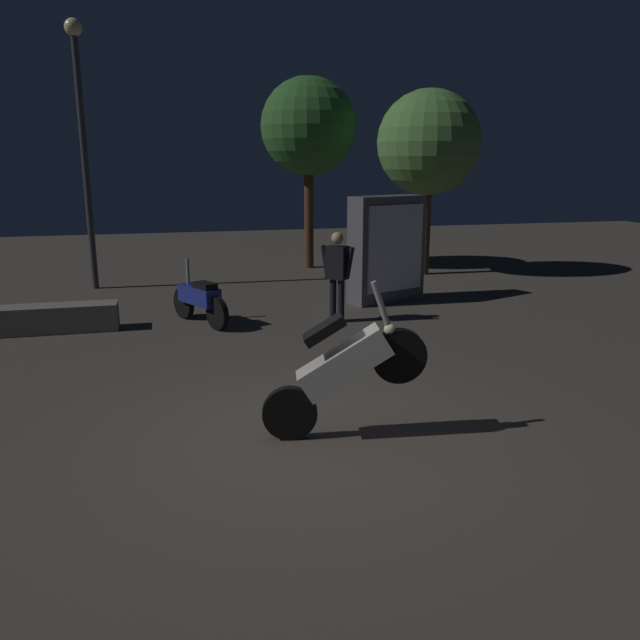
# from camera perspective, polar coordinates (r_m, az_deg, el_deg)

# --- Properties ---
(ground_plane) EXTENTS (40.00, 40.00, 0.00)m
(ground_plane) POSITION_cam_1_polar(r_m,az_deg,el_deg) (6.66, -1.13, -10.38)
(ground_plane) COLOR #4C443D
(motorcycle_white_foreground) EXTENTS (1.65, 0.46, 1.63)m
(motorcycle_white_foreground) POSITION_cam_1_polar(r_m,az_deg,el_deg) (6.38, 2.14, -4.35)
(motorcycle_white_foreground) COLOR black
(motorcycle_white_foreground) RESTS_ON ground_plane
(motorcycle_blue_parked_left) EXTENTS (0.86, 1.52, 1.11)m
(motorcycle_blue_parked_left) POSITION_cam_1_polar(r_m,az_deg,el_deg) (11.18, -10.74, 1.84)
(motorcycle_blue_parked_left) COLOR black
(motorcycle_blue_parked_left) RESTS_ON ground_plane
(person_rider_beside) EXTENTS (0.54, 0.52, 1.58)m
(person_rider_beside) POSITION_cam_1_polar(r_m,az_deg,el_deg) (11.05, 1.55, 4.57)
(person_rider_beside) COLOR black
(person_rider_beside) RESTS_ON ground_plane
(streetlamp_near) EXTENTS (0.36, 0.36, 5.57)m
(streetlamp_near) POSITION_cam_1_polar(r_m,az_deg,el_deg) (14.82, -20.57, 16.04)
(streetlamp_near) COLOR #38383D
(streetlamp_near) RESTS_ON ground_plane
(tree_left_bg) EXTENTS (2.49, 2.49, 4.43)m
(tree_left_bg) POSITION_cam_1_polar(r_m,az_deg,el_deg) (15.99, 9.73, 15.36)
(tree_left_bg) COLOR #4C331E
(tree_left_bg) RESTS_ON ground_plane
(tree_center_bg) EXTENTS (2.44, 2.44, 4.83)m
(tree_center_bg) POSITION_cam_1_polar(r_m,az_deg,el_deg) (16.80, -1.04, 16.89)
(tree_center_bg) COLOR #4C331E
(tree_center_bg) RESTS_ON ground_plane
(kiosk_billboard) EXTENTS (1.67, 1.01, 2.10)m
(kiosk_billboard) POSITION_cam_1_polar(r_m,az_deg,el_deg) (12.79, 6.03, 6.33)
(kiosk_billboard) COLOR #595960
(kiosk_billboard) RESTS_ON ground_plane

